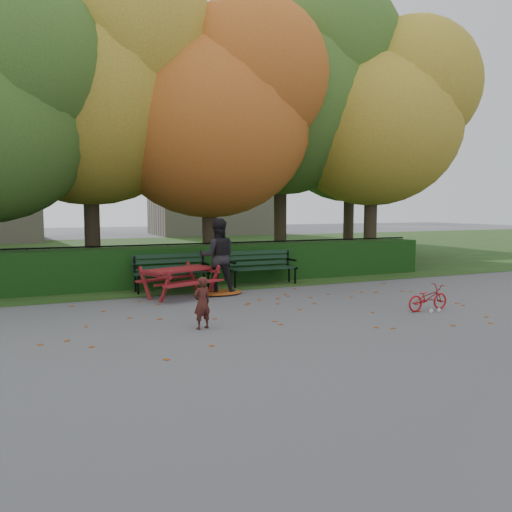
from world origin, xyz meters
name	(u,v)px	position (x,y,z in m)	size (l,w,h in m)	color
ground	(288,316)	(0.00, 0.00, 0.00)	(90.00, 90.00, 0.00)	slate
grass_strip	(144,253)	(0.00, 14.00, 0.01)	(90.00, 90.00, 0.00)	#183511
building_right	(214,154)	(8.00, 28.00, 6.00)	(9.00, 6.00, 12.00)	#9E957F
hedge	(212,264)	(0.00, 4.50, 0.50)	(13.00, 0.90, 1.00)	black
iron_fence	(203,260)	(0.00, 5.30, 0.54)	(14.00, 0.04, 1.02)	black
tree_b	(102,86)	(-2.44, 6.75, 5.40)	(6.72, 6.40, 8.79)	black
tree_c	(222,111)	(0.83, 5.96, 4.82)	(6.30, 6.00, 8.00)	black
tree_d	(294,89)	(3.88, 7.23, 5.98)	(7.14, 6.80, 9.58)	black
tree_e	(385,115)	(6.52, 5.77, 5.08)	(6.09, 5.80, 8.16)	black
tree_g	(360,127)	(8.33, 9.76, 5.37)	(6.30, 6.00, 8.55)	black
bench_left	(171,269)	(-1.30, 3.70, 0.52)	(1.80, 0.57, 0.88)	black
bench_right	(261,265)	(1.10, 3.70, 0.52)	(1.80, 0.57, 0.88)	black
picnic_table	(180,275)	(-1.35, 2.70, 0.51)	(1.89, 1.73, 0.75)	maroon
leaf_pile	(219,293)	(-0.42, 2.72, 0.04)	(1.12, 0.77, 0.08)	#7D360F
leaf_scatter	(281,312)	(0.00, 0.30, 0.01)	(9.00, 5.70, 0.01)	#7D360F
child	(202,303)	(-1.76, -0.31, 0.44)	(0.32, 0.21, 0.87)	#3E1914
adult	(218,256)	(-0.42, 2.80, 0.88)	(0.85, 0.67, 1.76)	black
bicycle	(428,298)	(2.72, -0.65, 0.25)	(0.34, 0.96, 0.51)	#A50F13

